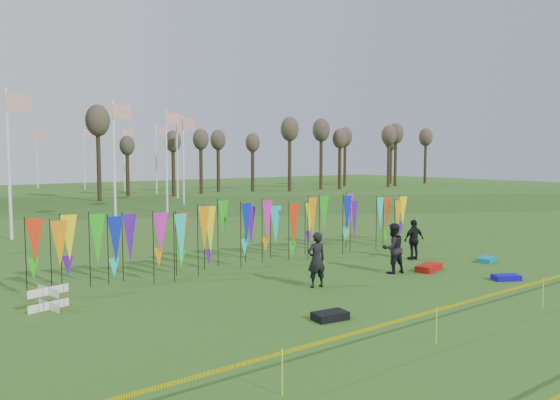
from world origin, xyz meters
TOP-DOWN VIEW (x-y plane):
  - ground at (0.00, 0.00)m, footprint 160.00×160.00m
  - banner_row at (0.28, 7.49)m, footprint 18.64×0.64m
  - caution_tape_near at (-0.22, -2.91)m, footprint 26.00×0.02m
  - tree_line at (32.00, 44.00)m, footprint 53.92×1.92m
  - box_kite at (-8.80, 5.67)m, footprint 0.63×0.63m
  - person_left at (-0.79, 3.05)m, footprint 0.77×0.62m
  - person_mid at (3.01, 2.97)m, footprint 1.03×0.76m
  - person_right at (5.82, 4.23)m, footprint 1.10×0.74m
  - kite_bag_blue at (5.35, -0.32)m, footprint 1.07×0.88m
  - kite_bag_red at (4.50, 2.42)m, footprint 1.44×0.93m
  - kite_bag_black at (-2.92, 0.04)m, footprint 1.02×0.68m
  - kite_bag_teal at (7.88, 2.01)m, footprint 1.14×0.76m

SIDE VIEW (x-z plane):
  - ground at x=0.00m, z-range 0.00..0.00m
  - kite_bag_blue at x=5.35m, z-range 0.00..0.20m
  - kite_bag_teal at x=7.88m, z-range 0.00..0.20m
  - kite_bag_black at x=-2.92m, z-range 0.00..0.22m
  - kite_bag_red at x=4.50m, z-range 0.00..0.24m
  - box_kite at x=-8.80m, z-range 0.00..0.70m
  - caution_tape_near at x=-0.22m, z-range 0.33..1.23m
  - person_right at x=5.82m, z-range 0.00..1.74m
  - person_left at x=-0.79m, z-range 0.00..1.90m
  - person_mid at x=3.01m, z-range 0.00..1.92m
  - banner_row at x=0.28m, z-range 0.38..2.90m
  - tree_line at x=32.00m, z-range 2.25..10.09m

